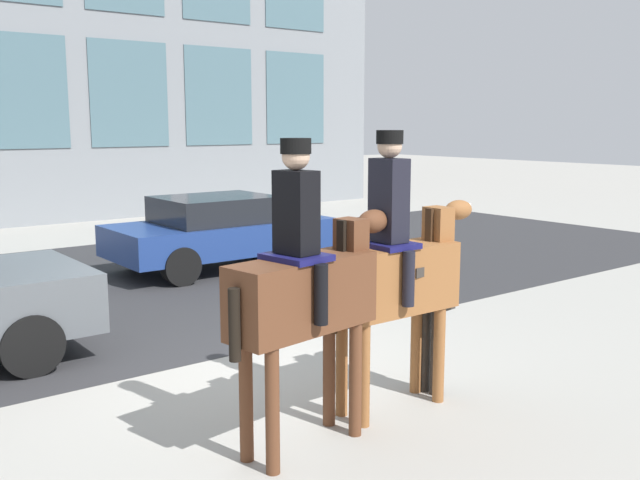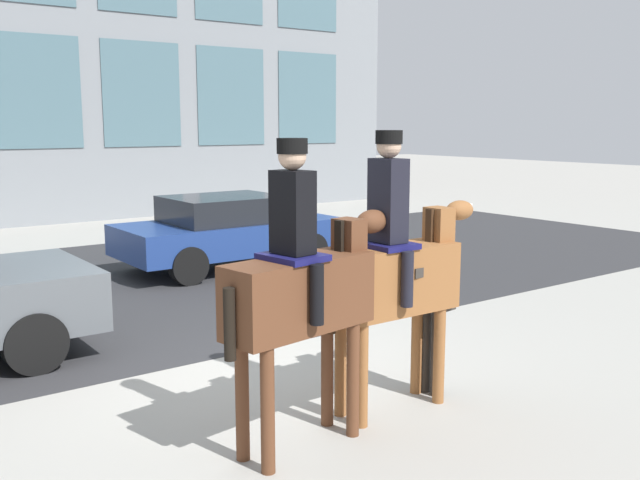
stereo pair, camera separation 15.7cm
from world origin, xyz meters
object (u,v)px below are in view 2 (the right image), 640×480
object	(u,v)px
street_car_far_lane	(228,230)
mounted_horse_lead	(302,287)
mounted_horse_companion	(395,270)
pedestrian_bystander	(433,298)

from	to	relation	value
street_car_far_lane	mounted_horse_lead	bearing A→B (deg)	-114.32
mounted_horse_lead	mounted_horse_companion	size ratio (longest dim) A/B	0.98
mounted_horse_lead	pedestrian_bystander	xyz separation A→B (m)	(1.68, 0.20, -0.38)
mounted_horse_lead	pedestrian_bystander	size ratio (longest dim) A/B	1.54
mounted_horse_companion	pedestrian_bystander	xyz separation A→B (m)	(0.54, 0.05, -0.35)
mounted_horse_lead	mounted_horse_companion	xyz separation A→B (m)	(1.14, 0.16, -0.03)
mounted_horse_lead	mounted_horse_companion	bearing A→B (deg)	-0.51
mounted_horse_lead	mounted_horse_companion	world-z (taller)	mounted_horse_companion
mounted_horse_companion	street_car_far_lane	distance (m)	7.04
mounted_horse_companion	pedestrian_bystander	size ratio (longest dim) A/B	1.57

